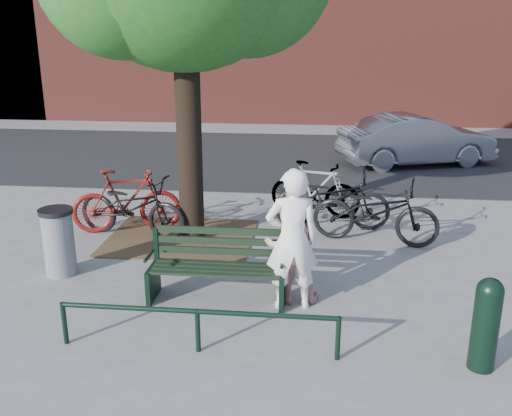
# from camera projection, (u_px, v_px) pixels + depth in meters

# --- Properties ---
(ground) EXTENTS (90.00, 90.00, 0.00)m
(ground) POSITION_uv_depth(u_px,v_px,m) (217.00, 301.00, 7.36)
(ground) COLOR gray
(ground) RESTS_ON ground
(dirt_pit) EXTENTS (2.40, 2.00, 0.02)m
(dirt_pit) POSITION_uv_depth(u_px,v_px,m) (181.00, 237.00, 9.54)
(dirt_pit) COLOR brown
(dirt_pit) RESTS_ON ground
(road) EXTENTS (40.00, 7.00, 0.01)m
(road) POSITION_uv_depth(u_px,v_px,m) (271.00, 157.00, 15.40)
(road) COLOR black
(road) RESTS_ON ground
(park_bench) EXTENTS (1.74, 0.54, 0.97)m
(park_bench) POSITION_uv_depth(u_px,v_px,m) (218.00, 264.00, 7.28)
(park_bench) COLOR black
(park_bench) RESTS_ON ground
(guard_railing) EXTENTS (3.06, 0.06, 0.51)m
(guard_railing) POSITION_uv_depth(u_px,v_px,m) (197.00, 318.00, 6.10)
(guard_railing) COLOR black
(guard_railing) RESTS_ON ground
(person_left) EXTENTS (0.71, 0.53, 1.80)m
(person_left) POSITION_uv_depth(u_px,v_px,m) (292.00, 240.00, 6.95)
(person_left) COLOR white
(person_left) RESTS_ON ground
(person_right) EXTENTS (0.79, 0.65, 1.48)m
(person_right) POSITION_uv_depth(u_px,v_px,m) (293.00, 246.00, 7.18)
(person_right) COLOR tan
(person_right) RESTS_ON ground
(bollard) EXTENTS (0.27, 0.27, 1.01)m
(bollard) POSITION_uv_depth(u_px,v_px,m) (486.00, 321.00, 5.75)
(bollard) COLOR black
(bollard) RESTS_ON ground
(litter_bin) EXTENTS (0.47, 0.47, 0.97)m
(litter_bin) POSITION_uv_depth(u_px,v_px,m) (59.00, 241.00, 8.02)
(litter_bin) COLOR gray
(litter_bin) RESTS_ON ground
(bicycle_a) EXTENTS (2.09, 1.15, 1.04)m
(bicycle_a) POSITION_uv_depth(u_px,v_px,m) (132.00, 207.00, 9.47)
(bicycle_a) COLOR black
(bicycle_a) RESTS_ON ground
(bicycle_b) EXTENTS (1.91, 0.99, 1.11)m
(bicycle_b) POSITION_uv_depth(u_px,v_px,m) (127.00, 201.00, 9.69)
(bicycle_b) COLOR #61120D
(bicycle_b) RESTS_ON ground
(bicycle_c) EXTENTS (2.02, 0.75, 1.05)m
(bicycle_c) POSITION_uv_depth(u_px,v_px,m) (332.00, 199.00, 9.86)
(bicycle_c) COLOR black
(bicycle_c) RESTS_ON ground
(bicycle_d) EXTENTS (1.78, 0.92, 1.03)m
(bicycle_d) POSITION_uv_depth(u_px,v_px,m) (315.00, 189.00, 10.54)
(bicycle_d) COLOR gray
(bicycle_d) RESTS_ON ground
(bicycle_e) EXTENTS (2.13, 1.10, 1.07)m
(bicycle_e) POSITION_uv_depth(u_px,v_px,m) (375.00, 212.00, 9.19)
(bicycle_e) COLOR black
(bicycle_e) RESTS_ON ground
(parked_car) EXTENTS (4.11, 2.52, 1.28)m
(parked_car) POSITION_uv_depth(u_px,v_px,m) (417.00, 140.00, 14.41)
(parked_car) COLOR gray
(parked_car) RESTS_ON ground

